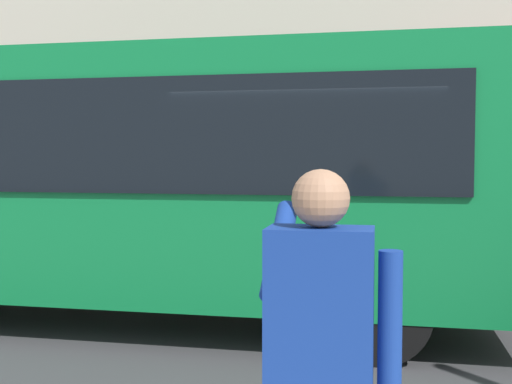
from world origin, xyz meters
TOP-DOWN VIEW (x-y plane):
  - ground_plane at (0.00, 0.00)m, footprint 60.00×60.00m
  - red_bus at (2.35, -0.07)m, footprint 9.05×2.54m
  - pedestrian_photographer at (-0.48, 4.46)m, footprint 0.53×0.52m

SIDE VIEW (x-z plane):
  - ground_plane at x=0.00m, z-range 0.00..0.00m
  - pedestrian_photographer at x=-0.48m, z-range 0.29..1.99m
  - red_bus at x=2.35m, z-range 0.14..3.22m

